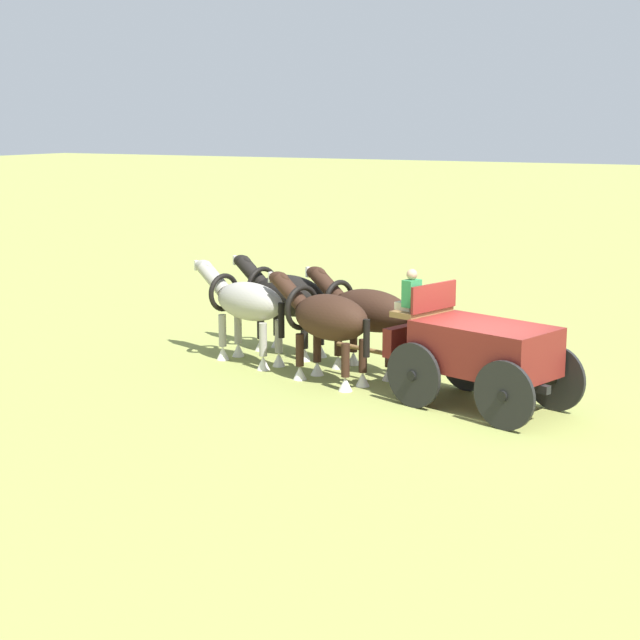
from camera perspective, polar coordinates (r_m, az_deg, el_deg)
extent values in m
plane|color=olive|center=(20.25, 9.17, -4.96)|extent=(220.00, 220.00, 0.00)
cube|color=maroon|center=(19.94, 9.29, -1.57)|extent=(2.98, 2.23, 0.96)
cube|color=brown|center=(20.76, 5.77, 0.50)|extent=(0.93, 1.50, 0.12)
cube|color=maroon|center=(21.13, 4.88, -1.09)|extent=(0.58, 1.26, 0.60)
cube|color=maroon|center=(20.52, 6.44, 1.31)|extent=(0.45, 1.36, 0.55)
cube|color=black|center=(20.08, 9.23, -3.18)|extent=(2.85, 0.97, 0.16)
cylinder|color=black|center=(20.02, 5.29, -3.13)|extent=(1.27, 0.44, 1.30)
cylinder|color=black|center=(20.02, 5.29, -3.13)|extent=(0.24, 0.23, 0.20)
cylinder|color=black|center=(21.37, 8.26, -2.26)|extent=(1.27, 0.44, 1.30)
cylinder|color=black|center=(21.37, 8.26, -2.26)|extent=(0.24, 0.23, 0.20)
cylinder|color=black|center=(18.80, 10.34, -4.22)|extent=(1.27, 0.44, 1.30)
cylinder|color=black|center=(18.80, 10.34, -4.22)|extent=(0.24, 0.23, 0.20)
cylinder|color=black|center=(20.24, 13.13, -3.22)|extent=(1.27, 0.44, 1.30)
cylinder|color=black|center=(20.24, 13.13, -3.22)|extent=(0.24, 0.23, 0.20)
cylinder|color=brown|center=(21.63, 3.54, -1.87)|extent=(2.53, 0.82, 0.10)
cube|color=#BCB293|center=(20.55, 4.92, 0.80)|extent=(0.47, 0.42, 0.16)
cube|color=#338C4C|center=(20.42, 5.19, 1.51)|extent=(0.33, 0.41, 0.55)
sphere|color=tan|center=(20.36, 5.21, 2.58)|extent=(0.22, 0.22, 0.22)
ellipsoid|color=#331E14|center=(21.59, 0.62, 0.14)|extent=(2.14, 1.49, 0.99)
cylinder|color=#331E14|center=(22.03, -1.15, -1.70)|extent=(0.18, 0.18, 0.72)
cone|color=silver|center=(22.15, -1.14, -2.99)|extent=(0.30, 0.30, 0.31)
cylinder|color=#331E14|center=(22.41, -0.16, -1.48)|extent=(0.18, 0.18, 0.72)
cone|color=silver|center=(22.53, -0.16, -2.75)|extent=(0.30, 0.30, 0.31)
cylinder|color=#331E14|center=(21.11, 1.45, -2.28)|extent=(0.18, 0.18, 0.72)
cone|color=silver|center=(21.24, 1.44, -3.62)|extent=(0.30, 0.30, 0.31)
cylinder|color=#331E14|center=(21.50, 2.43, -2.03)|extent=(0.18, 0.18, 0.72)
cone|color=silver|center=(21.63, 2.42, -3.35)|extent=(0.30, 0.30, 0.31)
cylinder|color=#331E14|center=(22.38, -1.68, 1.60)|extent=(1.01, 0.61, 0.81)
ellipsoid|color=#331E14|center=(22.60, -2.33, 2.35)|extent=(0.65, 0.42, 0.32)
cube|color=silver|center=(22.80, -2.82, 2.43)|extent=(0.09, 0.11, 0.24)
torus|color=black|center=(22.17, -1.01, 0.70)|extent=(0.40, 1.00, 1.01)
cylinder|color=black|center=(20.98, 2.64, -1.04)|extent=(0.14, 0.14, 0.80)
ellipsoid|color=#331E14|center=(22.54, 2.90, 0.54)|extent=(2.35, 1.51, 0.94)
cylinder|color=#331E14|center=(23.00, 1.04, -1.15)|extent=(0.18, 0.18, 0.71)
cone|color=silver|center=(23.12, 1.03, -2.38)|extent=(0.30, 0.30, 0.30)
cylinder|color=#331E14|center=(23.38, 1.91, -0.96)|extent=(0.18, 0.18, 0.71)
cone|color=silver|center=(23.49, 1.90, -2.17)|extent=(0.30, 0.30, 0.30)
cylinder|color=#331E14|center=(22.02, 3.92, -1.75)|extent=(0.18, 0.18, 0.71)
cone|color=silver|center=(22.14, 3.90, -3.03)|extent=(0.30, 0.30, 0.30)
cylinder|color=#331E14|center=(22.41, 4.78, -1.53)|extent=(0.18, 0.18, 0.71)
cone|color=silver|center=(22.52, 4.76, -2.79)|extent=(0.30, 0.30, 0.30)
cylinder|color=#331E14|center=(23.36, 0.44, 1.93)|extent=(1.01, 0.61, 0.81)
ellipsoid|color=#331E14|center=(23.58, -0.21, 2.65)|extent=(0.65, 0.42, 0.32)
cube|color=silver|center=(23.77, -0.69, 2.72)|extent=(0.09, 0.11, 0.24)
torus|color=black|center=(23.17, 1.09, 1.10)|extent=(0.38, 0.96, 0.97)
cylinder|color=black|center=(21.88, 5.13, -0.62)|extent=(0.14, 0.14, 0.80)
ellipsoid|color=#9E998E|center=(23.42, -3.99, 1.06)|extent=(2.19, 1.41, 0.89)
cylinder|color=#9E998E|center=(23.94, -5.53, -0.59)|extent=(0.18, 0.18, 0.76)
cone|color=silver|center=(24.06, -5.50, -1.86)|extent=(0.30, 0.30, 0.33)
cylinder|color=#9E998E|center=(24.25, -4.65, -0.42)|extent=(0.18, 0.18, 0.76)
cone|color=silver|center=(24.36, -4.63, -1.68)|extent=(0.30, 0.30, 0.33)
cylinder|color=#9E998E|center=(22.90, -3.23, -1.11)|extent=(0.18, 0.18, 0.76)
cone|color=silver|center=(23.02, -3.22, -2.43)|extent=(0.30, 0.30, 0.33)
cylinder|color=#9E998E|center=(23.22, -2.35, -0.92)|extent=(0.18, 0.18, 0.76)
cone|color=silver|center=(23.34, -2.34, -2.23)|extent=(0.30, 0.30, 0.33)
cylinder|color=#9E998E|center=(24.32, -6.01, 2.33)|extent=(1.01, 0.61, 0.81)
ellipsoid|color=#9E998E|center=(24.56, -6.58, 3.02)|extent=(0.65, 0.42, 0.32)
cube|color=silver|center=(24.77, -6.99, 3.08)|extent=(0.09, 0.11, 0.24)
torus|color=black|center=(24.08, -5.43, 1.56)|extent=(0.37, 0.91, 0.92)
cylinder|color=black|center=(22.71, -2.19, -0.02)|extent=(0.14, 0.14, 0.80)
ellipsoid|color=black|center=(24.30, -1.70, 1.39)|extent=(2.36, 1.56, 0.99)
cylinder|color=black|center=(24.81, -3.37, -0.25)|extent=(0.18, 0.18, 0.71)
cone|color=silver|center=(24.91, -3.36, -1.40)|extent=(0.30, 0.30, 0.30)
cylinder|color=black|center=(25.17, -2.45, -0.07)|extent=(0.18, 0.18, 0.71)
cone|color=silver|center=(25.28, -2.44, -1.20)|extent=(0.30, 0.30, 0.30)
cylinder|color=black|center=(23.73, -0.89, -0.77)|extent=(0.18, 0.18, 0.71)
cone|color=silver|center=(23.84, -0.88, -1.96)|extent=(0.30, 0.30, 0.30)
cylinder|color=black|center=(24.11, 0.03, -0.57)|extent=(0.18, 0.18, 0.71)
cone|color=silver|center=(24.22, 0.03, -1.75)|extent=(0.30, 0.30, 0.30)
cylinder|color=black|center=(25.21, -3.84, 2.66)|extent=(1.01, 0.61, 0.81)
ellipsoid|color=black|center=(25.44, -4.41, 3.32)|extent=(0.65, 0.42, 0.32)
cube|color=silver|center=(25.65, -4.82, 3.38)|extent=(0.09, 0.11, 0.24)
torus|color=black|center=(24.99, -3.27, 1.88)|extent=(0.40, 1.01, 1.01)
cylinder|color=black|center=(23.57, 0.23, 0.34)|extent=(0.14, 0.14, 0.80)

